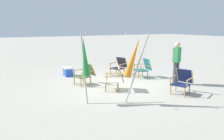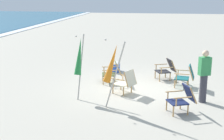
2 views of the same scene
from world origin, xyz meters
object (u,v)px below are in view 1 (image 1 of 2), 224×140
(umbrella_furled_orange, at_px, (133,58))
(cooler_box, at_px, (68,72))
(person_near_chairs, at_px, (176,63))
(beach_chair_front_left, at_px, (116,78))
(umbrella_furled_green, at_px, (85,57))
(beach_chair_far_center, at_px, (119,66))
(beach_chair_front_right, at_px, (182,81))
(beach_chair_back_left, at_px, (86,73))
(beach_chair_mid_center, at_px, (144,67))

(umbrella_furled_orange, distance_m, cooler_box, 4.51)
(cooler_box, bearing_deg, person_near_chairs, -135.42)
(beach_chair_front_left, relative_size, umbrella_furled_green, 0.42)
(umbrella_furled_orange, bearing_deg, beach_chair_front_left, -9.10)
(beach_chair_far_center, bearing_deg, beach_chair_front_right, -172.48)
(beach_chair_back_left, bearing_deg, beach_chair_front_right, -137.03)
(beach_chair_far_center, height_order, beach_chair_front_left, beach_chair_front_left)
(beach_chair_mid_center, distance_m, person_near_chairs, 1.61)
(beach_chair_mid_center, bearing_deg, beach_chair_back_left, 87.33)
(umbrella_furled_orange, xyz_separation_m, person_near_chairs, (1.01, -2.66, -0.49))
(beach_chair_front_right, distance_m, cooler_box, 5.02)
(cooler_box, bearing_deg, beach_chair_back_left, -173.73)
(umbrella_furled_green, xyz_separation_m, person_near_chairs, (0.25, -3.83, -0.50))
(beach_chair_far_center, bearing_deg, beach_chair_mid_center, -143.56)
(beach_chair_far_center, relative_size, umbrella_furled_green, 0.43)
(person_near_chairs, bearing_deg, cooler_box, 44.58)
(beach_chair_front_right, xyz_separation_m, beach_chair_far_center, (3.41, 0.45, 0.00))
(beach_chair_far_center, height_order, umbrella_furled_green, umbrella_furled_green)
(beach_chair_mid_center, bearing_deg, beach_chair_front_right, 174.55)
(beach_chair_front_left, distance_m, cooler_box, 3.04)
(beach_chair_mid_center, distance_m, beach_chair_front_left, 2.30)
(beach_chair_back_left, xyz_separation_m, beach_chair_front_left, (-1.23, -0.64, 0.00))
(beach_chair_mid_center, distance_m, cooler_box, 3.38)
(beach_chair_front_left, bearing_deg, cooler_box, 15.87)
(beach_chair_front_right, bearing_deg, beach_chair_back_left, 42.97)
(beach_chair_back_left, relative_size, beach_chair_far_center, 0.94)
(beach_chair_front_right, relative_size, beach_chair_mid_center, 1.08)
(umbrella_furled_green, bearing_deg, person_near_chairs, -86.25)
(beach_chair_mid_center, relative_size, person_near_chairs, 0.50)
(umbrella_furled_orange, relative_size, person_near_chairs, 1.25)
(beach_chair_far_center, distance_m, person_near_chairs, 2.70)
(beach_chair_mid_center, height_order, person_near_chairs, person_near_chairs)
(umbrella_furled_green, height_order, cooler_box, umbrella_furled_green)
(umbrella_furled_green, bearing_deg, beach_chair_front_left, -65.01)
(cooler_box, bearing_deg, beach_chair_front_right, -148.67)
(beach_chair_front_left, bearing_deg, beach_chair_mid_center, -61.24)
(beach_chair_mid_center, bearing_deg, beach_chair_far_center, 36.44)
(umbrella_furled_orange, bearing_deg, cooler_box, 7.93)
(beach_chair_front_left, relative_size, person_near_chairs, 0.53)
(beach_chair_back_left, height_order, beach_chair_far_center, beach_chair_far_center)
(beach_chair_front_right, height_order, beach_chair_far_center, same)
(umbrella_furled_green, height_order, person_near_chairs, umbrella_furled_green)
(beach_chair_far_center, xyz_separation_m, umbrella_furled_green, (-2.68, 2.72, 0.91))
(beach_chair_front_right, height_order, beach_chair_mid_center, beach_chair_mid_center)
(beach_chair_far_center, xyz_separation_m, umbrella_furled_orange, (-3.45, 1.56, 0.90))
(beach_chair_back_left, relative_size, umbrella_furled_orange, 0.41)
(umbrella_furled_green, relative_size, cooler_box, 4.18)
(beach_chair_back_left, xyz_separation_m, umbrella_furled_green, (-1.88, 0.75, 0.91))
(umbrella_furled_orange, bearing_deg, beach_chair_far_center, -24.30)
(beach_chair_mid_center, distance_m, umbrella_furled_orange, 3.49)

